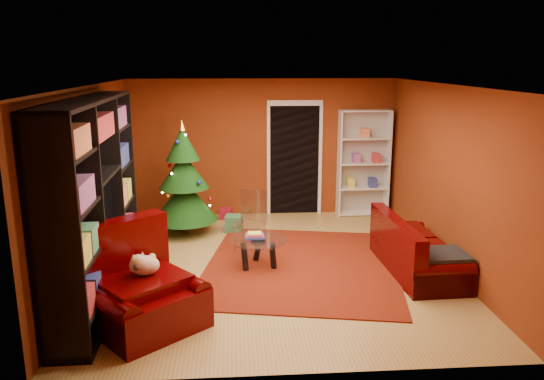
{
  "coord_description": "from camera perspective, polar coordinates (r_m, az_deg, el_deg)",
  "views": [
    {
      "loc": [
        -0.55,
        -7.23,
        2.93
      ],
      "look_at": [
        0.0,
        0.4,
        1.05
      ],
      "focal_mm": 35.0,
      "sensor_mm": 36.0,
      "label": 1
    }
  ],
  "objects": [
    {
      "name": "gift_box_teal",
      "position": [
        9.7,
        -10.37,
        -2.99
      ],
      "size": [
        0.39,
        0.39,
        0.33
      ],
      "primitive_type": "cube",
      "rotation": [
        0.0,
        0.0,
        0.21
      ],
      "color": "#1A7F7C",
      "rests_on": "floor"
    },
    {
      "name": "gift_box_red",
      "position": [
        10.07,
        -4.94,
        -2.54
      ],
      "size": [
        0.25,
        0.25,
        0.21
      ],
      "primitive_type": "cube",
      "rotation": [
        0.0,
        0.0,
        -0.23
      ],
      "color": "maroon",
      "rests_on": "floor"
    },
    {
      "name": "wall_back",
      "position": [
        10.15,
        -0.97,
        4.56
      ],
      "size": [
        5.0,
        0.05,
        2.6
      ],
      "primitive_type": "cube",
      "color": "maroon",
      "rests_on": "ground"
    },
    {
      "name": "floor",
      "position": [
        7.83,
        0.21,
        -8.36
      ],
      "size": [
        5.0,
        5.5,
        0.05
      ],
      "primitive_type": "cube",
      "color": "olive",
      "rests_on": "ground"
    },
    {
      "name": "sofa",
      "position": [
        7.78,
        15.48,
        -5.7
      ],
      "size": [
        0.91,
        1.88,
        0.8
      ],
      "primitive_type": null,
      "rotation": [
        0.0,
        0.0,
        1.61
      ],
      "color": "#330102",
      "rests_on": "rug"
    },
    {
      "name": "wall_left",
      "position": [
        7.67,
        -18.94,
        0.78
      ],
      "size": [
        0.05,
        5.5,
        2.6
      ],
      "primitive_type": "cube",
      "color": "maroon",
      "rests_on": "ground"
    },
    {
      "name": "gift_box_green",
      "position": [
        9.33,
        -4.13,
        -3.61
      ],
      "size": [
        0.32,
        0.32,
        0.29
      ],
      "primitive_type": "cube",
      "rotation": [
        0.0,
        0.0,
        -0.14
      ],
      "color": "#306C42",
      "rests_on": "floor"
    },
    {
      "name": "armchair",
      "position": [
        6.16,
        -13.6,
        -10.11
      ],
      "size": [
        1.7,
        1.7,
        0.94
      ],
      "primitive_type": null,
      "rotation": [
        0.0,
        0.0,
        0.7
      ],
      "color": "#330102",
      "rests_on": "rug"
    },
    {
      "name": "white_bookshelf",
      "position": [
        10.29,
        9.81,
        2.85
      ],
      "size": [
        0.96,
        0.35,
        2.08
      ],
      "primitive_type": null,
      "rotation": [
        0.0,
        0.0,
        0.0
      ],
      "color": "white",
      "rests_on": "floor"
    },
    {
      "name": "christmas_tree",
      "position": [
        9.12,
        -9.47,
        1.16
      ],
      "size": [
        1.35,
        1.35,
        1.99
      ],
      "primitive_type": null,
      "rotation": [
        0.0,
        0.0,
        0.24
      ],
      "color": "#0E370D",
      "rests_on": "floor"
    },
    {
      "name": "doorway",
      "position": [
        10.2,
        2.42,
        3.17
      ],
      "size": [
        1.06,
        0.6,
        2.16
      ],
      "primitive_type": null,
      "color": "black",
      "rests_on": "floor"
    },
    {
      "name": "wall_right",
      "position": [
        8.03,
        18.51,
        1.36
      ],
      "size": [
        0.05,
        5.5,
        2.6
      ],
      "primitive_type": "cube",
      "color": "maroon",
      "rests_on": "ground"
    },
    {
      "name": "rug",
      "position": [
        7.84,
        3.19,
        -8.1
      ],
      "size": [
        3.29,
        3.65,
        0.02
      ],
      "primitive_type": "cube",
      "rotation": [
        0.0,
        0.0,
        -0.19
      ],
      "color": "maroon",
      "rests_on": "floor"
    },
    {
      "name": "acrylic_chair",
      "position": [
        8.29,
        -2.4,
        -3.74
      ],
      "size": [
        0.58,
        0.61,
        0.87
      ],
      "primitive_type": null,
      "rotation": [
        0.0,
        0.0,
        -0.36
      ],
      "color": "#66605B",
      "rests_on": "rug"
    },
    {
      "name": "media_unit",
      "position": [
        6.85,
        -18.58,
        -1.16
      ],
      "size": [
        0.58,
        3.26,
        2.49
      ],
      "primitive_type": null,
      "rotation": [
        0.0,
        0.0,
        0.03
      ],
      "color": "black",
      "rests_on": "floor"
    },
    {
      "name": "coffee_table",
      "position": [
        7.71,
        -1.46,
        -6.76
      ],
      "size": [
        0.86,
        0.86,
        0.53
      ],
      "primitive_type": null,
      "rotation": [
        0.0,
        0.0,
        -0.02
      ],
      "color": "gray",
      "rests_on": "rug"
    },
    {
      "name": "ceiling",
      "position": [
        7.26,
        0.23,
        11.4
      ],
      "size": [
        5.0,
        5.5,
        0.05
      ],
      "primitive_type": "cube",
      "color": "silver",
      "rests_on": "wall_back"
    },
    {
      "name": "dog",
      "position": [
        6.14,
        -13.56,
        -7.88
      ],
      "size": [
        0.5,
        0.49,
        0.31
      ],
      "primitive_type": null,
      "rotation": [
        0.0,
        0.0,
        0.7
      ],
      "color": "beige",
      "rests_on": "armchair"
    }
  ]
}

